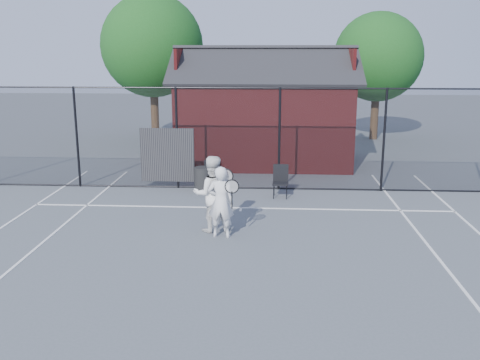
# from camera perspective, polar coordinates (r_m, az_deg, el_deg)

# --- Properties ---
(ground) EXTENTS (80.00, 80.00, 0.00)m
(ground) POSITION_cam_1_polar(r_m,az_deg,el_deg) (11.17, -0.76, -7.43)
(ground) COLOR #4F565A
(ground) RESTS_ON ground
(court_lines) EXTENTS (11.02, 18.00, 0.01)m
(court_lines) POSITION_cam_1_polar(r_m,az_deg,el_deg) (9.95, -1.32, -10.15)
(court_lines) COLOR white
(court_lines) RESTS_ON ground
(fence) EXTENTS (22.04, 3.00, 3.00)m
(fence) POSITION_cam_1_polar(r_m,az_deg,el_deg) (15.64, -0.59, 4.21)
(fence) COLOR black
(fence) RESTS_ON ground
(clubhouse) EXTENTS (6.50, 4.36, 4.19)m
(clubhouse) POSITION_cam_1_polar(r_m,az_deg,el_deg) (19.54, 2.59, 6.58)
(clubhouse) COLOR maroon
(clubhouse) RESTS_ON ground
(tree_left) EXTENTS (4.48, 4.48, 6.44)m
(tree_left) POSITION_cam_1_polar(r_m,az_deg,el_deg) (24.46, -9.33, 13.92)
(tree_left) COLOR #341F14
(tree_left) RESTS_ON ground
(tree_right) EXTENTS (3.97, 3.97, 5.70)m
(tree_right) POSITION_cam_1_polar(r_m,az_deg,el_deg) (25.34, 14.50, 12.57)
(tree_right) COLOR #341F14
(tree_right) RESTS_ON ground
(player_front) EXTENTS (0.73, 0.55, 1.59)m
(player_front) POSITION_cam_1_polar(r_m,az_deg,el_deg) (11.67, -2.05, -2.35)
(player_front) COLOR silver
(player_front) RESTS_ON ground
(player_back) EXTENTS (1.01, 0.84, 1.74)m
(player_back) POSITION_cam_1_polar(r_m,az_deg,el_deg) (12.06, -3.03, -1.48)
(player_back) COLOR white
(player_back) RESTS_ON ground
(chair_left) EXTENTS (0.49, 0.50, 0.89)m
(chair_left) POSITION_cam_1_polar(r_m,az_deg,el_deg) (15.50, -3.03, 0.34)
(chair_left) COLOR black
(chair_left) RESTS_ON ground
(chair_right) EXTENTS (0.45, 0.47, 0.89)m
(chair_right) POSITION_cam_1_polar(r_m,az_deg,el_deg) (14.93, 4.34, -0.21)
(chair_right) COLOR black
(chair_right) RESTS_ON ground
(waste_bin) EXTENTS (0.60, 0.60, 0.75)m
(waste_bin) POSITION_cam_1_polar(r_m,az_deg,el_deg) (15.45, -3.95, -0.00)
(waste_bin) COLOR #262626
(waste_bin) RESTS_ON ground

